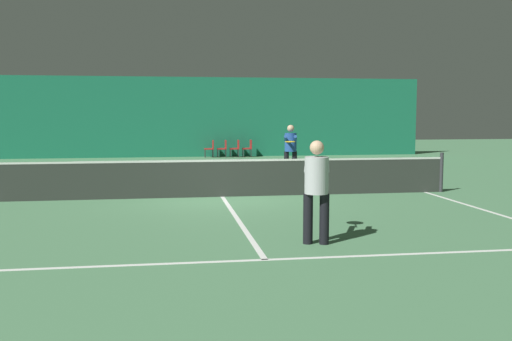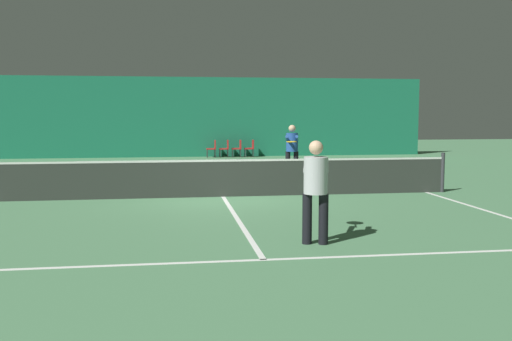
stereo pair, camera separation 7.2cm
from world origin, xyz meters
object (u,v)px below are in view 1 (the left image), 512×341
at_px(courtside_chair_0, 211,147).
at_px(courtside_chair_2, 236,147).
at_px(player_far, 291,147).
at_px(courtside_chair_3, 248,147).
at_px(tennis_net, 222,177).
at_px(player_near, 317,184).
at_px(courtside_chair_1, 223,147).

xyz_separation_m(courtside_chair_0, courtside_chair_2, (1.24, 0.00, 0.00)).
relative_size(player_far, courtside_chair_3, 2.07).
height_order(tennis_net, courtside_chair_3, tennis_net).
bearing_deg(player_near, courtside_chair_0, 16.50).
xyz_separation_m(tennis_net, courtside_chair_1, (1.34, 13.33, -0.03)).
bearing_deg(courtside_chair_2, courtside_chair_1, -90.00).
bearing_deg(courtside_chair_1, tennis_net, -5.73).
xyz_separation_m(tennis_net, courtside_chair_2, (1.96, 13.33, -0.03)).
relative_size(player_far, courtside_chair_0, 2.07).
bearing_deg(courtside_chair_2, courtside_chair_0, -90.00).
distance_m(player_near, courtside_chair_0, 18.82).
distance_m(player_near, courtside_chair_3, 18.88).
distance_m(courtside_chair_1, courtside_chair_3, 1.24).
relative_size(player_near, courtside_chair_3, 2.00).
bearing_deg(courtside_chair_0, courtside_chair_3, 90.00).
bearing_deg(player_far, courtside_chair_3, -165.99).
height_order(player_far, courtside_chair_2, player_far).
relative_size(tennis_net, courtside_chair_1, 14.29).
bearing_deg(player_near, courtside_chair_2, 12.72).
height_order(courtside_chair_0, courtside_chair_2, same).
distance_m(tennis_net, player_far, 5.11).
height_order(player_near, courtside_chair_1, player_near).
xyz_separation_m(player_near, courtside_chair_3, (1.58, 18.81, -0.50)).
distance_m(tennis_net, player_near, 5.59).
xyz_separation_m(courtside_chair_1, courtside_chair_2, (0.62, 0.00, 0.00)).
relative_size(courtside_chair_0, courtside_chair_3, 1.00).
height_order(courtside_chair_1, courtside_chair_2, same).
xyz_separation_m(player_near, courtside_chair_2, (0.96, 18.81, -0.50)).
height_order(player_near, courtside_chair_2, player_near).
height_order(player_near, courtside_chair_0, player_near).
xyz_separation_m(courtside_chair_0, courtside_chair_3, (1.86, 0.00, 0.00)).
distance_m(player_near, courtside_chair_2, 18.84).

